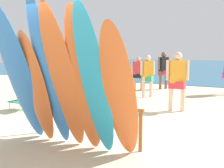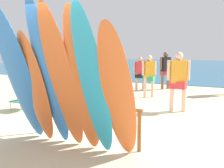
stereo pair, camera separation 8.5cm
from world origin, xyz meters
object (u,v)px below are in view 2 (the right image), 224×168
object	(u,v)px
surfboard_blue_0	(20,77)
surfboard_orange_1	(36,88)
beachgoer_by_water	(178,77)
surfboard_orange_6	(118,94)
beach_chair_red	(26,96)
beachgoer_near_rack	(149,73)
surfboard_teal_5	(93,83)
surfboard_orange_4	(82,82)
beachgoer_photographing	(166,68)
surfboard_rack	(84,112)
surfboard_blue_2	(49,75)
beachgoer_midbeach	(140,71)
surfboard_orange_3	(62,79)

from	to	relation	value
surfboard_blue_0	surfboard_orange_1	distance (m)	0.38
surfboard_orange_1	beachgoer_by_water	bearing A→B (deg)	70.85
surfboard_orange_6	beach_chair_red	world-z (taller)	surfboard_orange_6
beachgoer_near_rack	surfboard_teal_5	bearing A→B (deg)	51.97
surfboard_orange_4	beachgoer_by_water	xyz separation A→B (m)	(0.48, 4.10, -0.24)
surfboard_teal_5	beachgoer_near_rack	world-z (taller)	surfboard_teal_5
beachgoer_by_water	beachgoer_near_rack	distance (m)	2.50
surfboard_orange_4	beachgoer_photographing	xyz separation A→B (m)	(-1.31, 8.49, -0.25)
surfboard_orange_4	beachgoer_near_rack	size ratio (longest dim) A/B	1.60
surfboard_rack	surfboard_orange_4	distance (m)	0.97
surfboard_blue_2	beachgoer_photographing	size ratio (longest dim) A/B	1.62
beachgoer_midbeach	surfboard_orange_6	bearing A→B (deg)	-87.96
surfboard_orange_6	beachgoer_near_rack	bearing A→B (deg)	103.07
surfboard_rack	surfboard_teal_5	bearing A→B (deg)	-45.92
surfboard_blue_2	surfboard_orange_6	xyz separation A→B (m)	(1.40, -0.01, -0.23)
surfboard_rack	surfboard_blue_0	bearing A→B (deg)	-144.35
surfboard_orange_3	surfboard_orange_4	world-z (taller)	surfboard_orange_3
surfboard_orange_3	beach_chair_red	bearing A→B (deg)	149.13
surfboard_rack	beachgoer_midbeach	xyz separation A→B (m)	(-1.70, 6.76, 0.29)
surfboard_orange_3	surfboard_teal_5	xyz separation A→B (m)	(0.67, -0.05, -0.03)
beachgoer_photographing	surfboard_orange_1	bearing A→B (deg)	31.64
surfboard_orange_1	surfboard_orange_4	bearing A→B (deg)	0.70
surfboard_blue_2	surfboard_teal_5	world-z (taller)	surfboard_blue_2
surfboard_teal_5	beachgoer_near_rack	xyz separation A→B (m)	(-1.40, 6.07, -0.32)
surfboard_orange_1	surfboard_teal_5	xyz separation A→B (m)	(1.32, -0.10, 0.18)
surfboard_rack	beachgoer_near_rack	xyz separation A→B (m)	(-0.76, 5.40, 0.35)
beachgoer_photographing	surfboard_teal_5	bearing A→B (deg)	40.34
surfboard_orange_3	surfboard_teal_5	world-z (taller)	surfboard_orange_3
surfboard_teal_5	beachgoer_midbeach	world-z (taller)	surfboard_teal_5
beachgoer_by_water	beachgoer_midbeach	xyz separation A→B (m)	(-2.58, 3.25, -0.13)
surfboard_rack	surfboard_blue_2	world-z (taller)	surfboard_blue_2
surfboard_orange_6	surfboard_orange_3	bearing A→B (deg)	176.41
surfboard_rack	beachgoer_by_water	world-z (taller)	beachgoer_by_water
beachgoer_by_water	beachgoer_midbeach	size ratio (longest dim) A/B	1.15
beachgoer_by_water	beach_chair_red	distance (m)	4.54
surfboard_rack	beachgoer_by_water	xyz separation A→B (m)	(0.87, 3.51, 0.42)
surfboard_teal_5	beachgoer_near_rack	size ratio (longest dim) A/B	1.63
surfboard_blue_0	surfboard_orange_4	distance (m)	1.35
beachgoer_near_rack	surfboard_blue_2	bearing A→B (deg)	43.00
surfboard_blue_2	surfboard_teal_5	xyz separation A→B (m)	(0.98, -0.07, -0.08)
surfboard_blue_0	beachgoer_near_rack	distance (m)	6.10
surfboard_teal_5	surfboard_blue_0	bearing A→B (deg)	-177.02
surfboard_blue_2	beach_chair_red	xyz separation A→B (m)	(-2.83, 2.11, -0.91)
surfboard_blue_2	surfboard_orange_3	world-z (taller)	surfboard_blue_2
surfboard_orange_3	surfboard_orange_4	xyz separation A→B (m)	(0.41, 0.03, -0.03)
surfboard_blue_2	beachgoer_by_water	world-z (taller)	surfboard_blue_2
surfboard_orange_1	surfboard_teal_5	bearing A→B (deg)	-2.52
beachgoer_by_water	beachgoer_photographing	world-z (taller)	beachgoer_by_water
surfboard_orange_1	surfboard_orange_4	xyz separation A→B (m)	(1.06, -0.02, 0.17)
surfboard_orange_6	surfboard_teal_5	bearing A→B (deg)	-176.20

